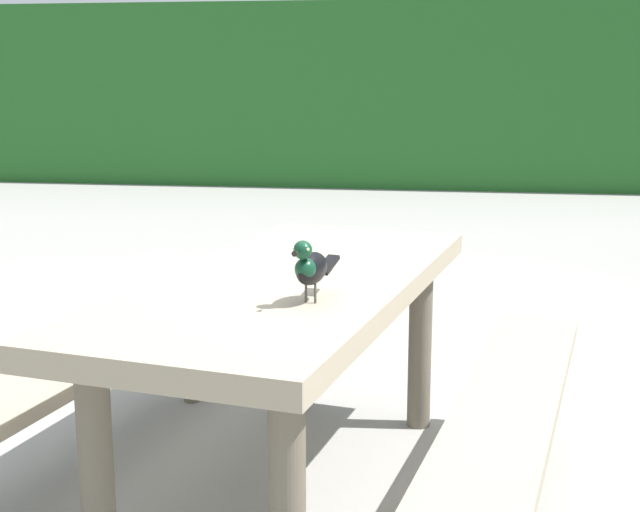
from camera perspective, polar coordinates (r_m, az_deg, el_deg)
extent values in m
plane|color=gray|center=(3.16, 4.98, -13.82)|extent=(60.00, 60.00, 0.00)
cube|color=#235B23|center=(11.07, 8.09, 10.28)|extent=(28.00, 1.23, 2.20)
cube|color=gray|center=(2.77, -1.99, -1.98)|extent=(1.08, 1.91, 0.07)
cylinder|color=#635B4C|center=(2.42, -14.28, -13.74)|extent=(0.09, 0.09, 0.67)
cylinder|color=#635B4C|center=(2.19, -2.13, -16.16)|extent=(0.09, 0.09, 0.67)
cylinder|color=#635B4C|center=(3.59, -1.82, -4.87)|extent=(0.09, 0.09, 0.67)
cylinder|color=#635B4C|center=(3.44, 6.50, -5.69)|extent=(0.09, 0.09, 0.67)
cube|color=gray|center=(3.16, -13.91, -6.03)|extent=(0.59, 1.73, 0.05)
cylinder|color=#635B4C|center=(3.75, -8.38, -6.49)|extent=(0.07, 0.07, 0.39)
cube|color=gray|center=(2.69, 12.26, -9.13)|extent=(0.59, 1.73, 0.05)
cylinder|color=#635B4C|center=(3.37, 13.51, -8.87)|extent=(0.07, 0.07, 0.39)
ellipsoid|color=black|center=(2.42, -0.55, -0.82)|extent=(0.10, 0.16, 0.09)
ellipsoid|color=#0F3823|center=(2.38, -0.94, -0.86)|extent=(0.07, 0.08, 0.06)
sphere|color=#0F3823|center=(2.35, -1.13, 0.39)|extent=(0.05, 0.05, 0.05)
sphere|color=#EAE08C|center=(2.33, -0.80, 0.43)|extent=(0.01, 0.01, 0.01)
sphere|color=#EAE08C|center=(2.35, -1.68, 0.50)|extent=(0.01, 0.01, 0.01)
cone|color=black|center=(2.32, -1.54, 0.20)|extent=(0.02, 0.03, 0.02)
cube|color=black|center=(2.53, 0.52, -0.57)|extent=(0.06, 0.10, 0.04)
cylinder|color=#47423D|center=(2.42, -0.31, -2.45)|extent=(0.01, 0.01, 0.05)
cylinder|color=#47423D|center=(2.43, -0.92, -2.39)|extent=(0.01, 0.01, 0.05)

